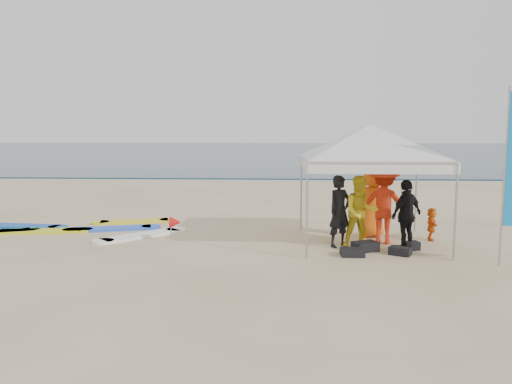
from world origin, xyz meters
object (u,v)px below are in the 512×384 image
at_px(person_yellow, 360,212).
at_px(person_black_b, 406,215).
at_px(person_black_a, 340,211).
at_px(canopy_tent, 370,124).
at_px(person_orange_b, 371,203).
at_px(person_seated, 432,224).
at_px(person_orange_a, 384,205).
at_px(surfboard_spread, 75,229).
at_px(marker_pennant, 176,222).

distance_m(person_yellow, person_black_b, 1.04).
relative_size(person_black_a, canopy_tent, 0.39).
xyz_separation_m(person_orange_b, person_seated, (1.45, -0.32, -0.48)).
bearing_deg(person_seated, person_orange_a, 119.83).
height_order(person_seated, canopy_tent, canopy_tent).
relative_size(person_orange_b, canopy_tent, 0.41).
bearing_deg(surfboard_spread, person_seated, -4.82).
relative_size(person_black_b, marker_pennant, 2.57).
bearing_deg(canopy_tent, person_orange_b, 73.81).
relative_size(person_black_b, canopy_tent, 0.37).
relative_size(person_black_a, person_seated, 2.06).
height_order(person_black_a, surfboard_spread, person_black_a).
distance_m(person_black_a, person_seated, 2.57).
height_order(person_orange_b, marker_pennant, person_orange_b).
xyz_separation_m(person_yellow, canopy_tent, (0.24, 0.41, 2.05)).
xyz_separation_m(person_black_a, person_seated, (2.40, 0.82, -0.44)).
xyz_separation_m(person_orange_a, person_black_b, (0.39, -0.66, -0.14)).
xyz_separation_m(person_yellow, person_orange_b, (0.46, 1.17, 0.05)).
relative_size(person_yellow, person_black_b, 1.04).
bearing_deg(canopy_tent, person_orange_a, 8.01).
distance_m(marker_pennant, surfboard_spread, 3.41).
bearing_deg(person_black_b, person_orange_a, -97.93).
xyz_separation_m(person_black_b, surfboard_spread, (-8.59, 1.84, -0.78)).
distance_m(person_orange_b, canopy_tent, 2.15).
bearing_deg(person_seated, person_black_a, 122.21).
distance_m(person_black_a, canopy_tent, 2.21).
distance_m(person_yellow, person_orange_b, 1.26).
relative_size(person_yellow, person_orange_b, 0.95).
relative_size(person_orange_b, surfboard_spread, 0.30).
bearing_deg(surfboard_spread, canopy_tent, -8.98).
distance_m(person_orange_a, person_black_b, 0.78).
bearing_deg(marker_pennant, surfboard_spread, 156.85).
relative_size(person_seated, canopy_tent, 0.19).
height_order(person_orange_a, surfboard_spread, person_orange_a).
xyz_separation_m(person_yellow, person_black_b, (1.02, -0.19, -0.03)).
distance_m(person_yellow, person_seated, 2.14).
bearing_deg(person_orange_a, canopy_tent, 22.60).
distance_m(canopy_tent, surfboard_spread, 8.42).
relative_size(person_seated, marker_pennant, 1.30).
bearing_deg(person_orange_b, surfboard_spread, -13.73).
relative_size(person_yellow, surfboard_spread, 0.28).
relative_size(person_orange_a, canopy_tent, 0.43).
bearing_deg(person_orange_b, canopy_tent, 63.50).
bearing_deg(person_black_a, person_yellow, -38.87).
bearing_deg(person_orange_b, person_black_a, 40.04).
bearing_deg(person_black_a, person_seated, -16.69).
distance_m(person_black_b, surfboard_spread, 8.82).
distance_m(person_yellow, canopy_tent, 2.11).
bearing_deg(person_black_a, canopy_tent, -7.60).
bearing_deg(person_black_b, person_orange_b, -106.03).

